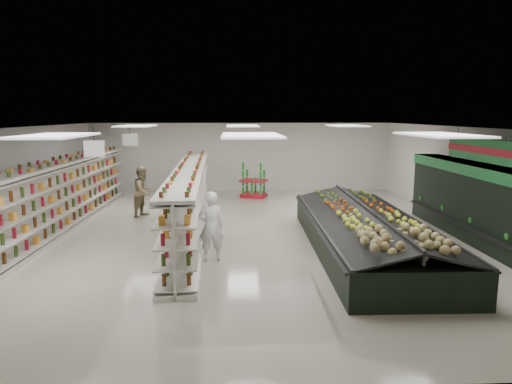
{
  "coord_description": "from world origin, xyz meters",
  "views": [
    {
      "loc": [
        -0.39,
        -13.46,
        3.58
      ],
      "look_at": [
        0.35,
        0.82,
        1.15
      ],
      "focal_mm": 32.0,
      "sensor_mm": 36.0,
      "label": 1
    }
  ],
  "objects": [
    {
      "name": "floor",
      "position": [
        0.0,
        0.0,
        0.0
      ],
      "size": [
        16.0,
        16.0,
        0.0
      ],
      "primitive_type": "plane",
      "color": "beige",
      "rests_on": "ground"
    },
    {
      "name": "produce_island",
      "position": [
        3.13,
        -1.89,
        0.54
      ],
      "size": [
        3.05,
        7.97,
        1.18
      ],
      "rotation": [
        0.0,
        0.0,
        -0.02
      ],
      "color": "black",
      "rests_on": "floor"
    },
    {
      "name": "aisle_sign_near",
      "position": [
        -3.8,
        -2.0,
        2.75
      ],
      "size": [
        0.52,
        0.06,
        0.75
      ],
      "color": "white",
      "rests_on": "ceiling"
    },
    {
      "name": "soda_endcap",
      "position": [
        0.52,
        6.17,
        0.68
      ],
      "size": [
        1.29,
        1.07,
        1.4
      ],
      "rotation": [
        0.0,
        0.0,
        -0.35
      ],
      "color": "#B31423",
      "rests_on": "floor"
    },
    {
      "name": "gondola_center",
      "position": [
        -1.71,
        0.7,
        0.91
      ],
      "size": [
        1.25,
        11.5,
        1.99
      ],
      "rotation": [
        0.0,
        0.0,
        0.03
      ],
      "color": "silver",
      "rests_on": "floor"
    },
    {
      "name": "wall_right",
      "position": [
        7.0,
        0.0,
        1.6
      ],
      "size": [
        0.02,
        16.0,
        3.2
      ],
      "primitive_type": "cube",
      "color": "silver",
      "rests_on": "floor"
    },
    {
      "name": "ceiling",
      "position": [
        0.0,
        0.0,
        3.2
      ],
      "size": [
        14.0,
        16.0,
        0.02
      ],
      "primitive_type": "cube",
      "color": "white",
      "rests_on": "wall_back"
    },
    {
      "name": "shopper_main",
      "position": [
        -0.93,
        -2.54,
        0.88
      ],
      "size": [
        0.7,
        0.53,
        1.75
      ],
      "primitive_type": "imported",
      "rotation": [
        0.0,
        0.0,
        3.32
      ],
      "color": "silver",
      "rests_on": "floor"
    },
    {
      "name": "hortifruti_banner",
      "position": [
        6.25,
        -1.5,
        2.65
      ],
      "size": [
        0.12,
        3.2,
        0.95
      ],
      "color": "#1F7737",
      "rests_on": "ceiling"
    },
    {
      "name": "wall_back",
      "position": [
        0.0,
        8.0,
        1.6
      ],
      "size": [
        14.0,
        0.02,
        3.2
      ],
      "primitive_type": "cube",
      "color": "silver",
      "rests_on": "floor"
    },
    {
      "name": "produce_wall_case",
      "position": [
        6.53,
        -1.5,
        1.24
      ],
      "size": [
        0.93,
        8.0,
        2.2
      ],
      "color": "black",
      "rests_on": "floor"
    },
    {
      "name": "gondola_left",
      "position": [
        -5.82,
        0.43,
        0.98
      ],
      "size": [
        1.22,
        12.36,
        2.14
      ],
      "rotation": [
        0.0,
        0.0,
        -0.02
      ],
      "color": "silver",
      "rests_on": "floor"
    },
    {
      "name": "aisle_sign_far",
      "position": [
        -3.8,
        2.0,
        2.75
      ],
      "size": [
        0.52,
        0.06,
        0.75
      ],
      "color": "white",
      "rests_on": "ceiling"
    },
    {
      "name": "shopper_background",
      "position": [
        -3.56,
        2.65,
        0.89
      ],
      "size": [
        0.84,
        1.01,
        1.79
      ],
      "primitive_type": "imported",
      "rotation": [
        0.0,
        0.0,
        1.16
      ],
      "color": "tan",
      "rests_on": "floor"
    },
    {
      "name": "wall_left",
      "position": [
        -7.0,
        0.0,
        1.6
      ],
      "size": [
        0.02,
        16.0,
        3.2
      ],
      "primitive_type": "cube",
      "color": "silver",
      "rests_on": "floor"
    },
    {
      "name": "wall_front",
      "position": [
        0.0,
        -8.0,
        1.6
      ],
      "size": [
        14.0,
        0.02,
        3.2
      ],
      "primitive_type": "cube",
      "color": "silver",
      "rests_on": "floor"
    }
  ]
}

